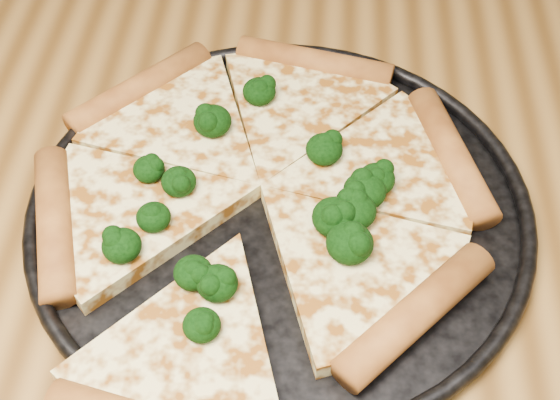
{
  "coord_description": "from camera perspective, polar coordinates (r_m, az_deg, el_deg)",
  "views": [
    {
      "loc": [
        0.14,
        -0.26,
        1.21
      ],
      "look_at": [
        0.12,
        0.11,
        0.77
      ],
      "focal_mm": 49.9,
      "sensor_mm": 36.0,
      "label": 1
    }
  ],
  "objects": [
    {
      "name": "pizza_pan",
      "position": [
        0.59,
        -0.0,
        -0.52
      ],
      "size": [
        0.38,
        0.38,
        0.02
      ],
      "color": "black",
      "rests_on": "dining_table"
    },
    {
      "name": "broccoli_florets",
      "position": [
        0.56,
        -0.53,
        -0.1
      ],
      "size": [
        0.2,
        0.25,
        0.03
      ],
      "color": "black",
      "rests_on": "pizza"
    },
    {
      "name": "pizza",
      "position": [
        0.58,
        -1.67,
        0.35
      ],
      "size": [
        0.36,
        0.4,
        0.03
      ],
      "rotation": [
        0.0,
        0.0,
        -0.23
      ],
      "color": "#EBDB90",
      "rests_on": "pizza_pan"
    },
    {
      "name": "dining_table",
      "position": [
        0.62,
        -11.99,
        -14.02
      ],
      "size": [
        1.2,
        0.9,
        0.75
      ],
      "color": "brown",
      "rests_on": "ground"
    }
  ]
}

